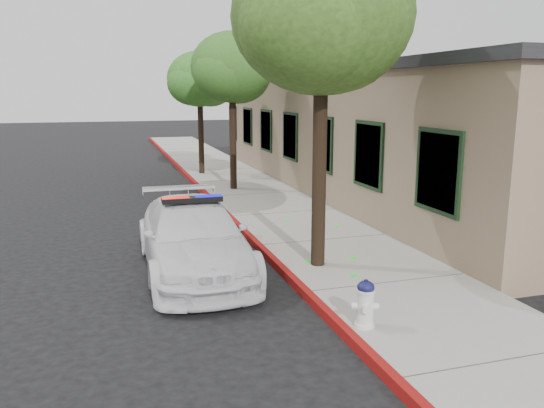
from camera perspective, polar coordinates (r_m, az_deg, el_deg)
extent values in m
plane|color=black|center=(9.43, 3.43, -10.06)|extent=(120.00, 120.00, 0.00)
cube|color=gray|center=(12.61, 5.49, -4.06)|extent=(3.20, 60.00, 0.15)
cube|color=maroon|center=(12.12, -1.28, -4.64)|extent=(0.14, 60.00, 0.16)
cube|color=#837156|center=(19.85, 12.65, 7.13)|extent=(7.00, 20.00, 4.00)
cube|color=black|center=(19.80, 12.93, 13.26)|extent=(7.30, 20.30, 0.24)
cube|color=black|center=(11.24, 17.07, 3.30)|extent=(0.08, 1.48, 1.68)
cube|color=black|center=(13.80, 10.10, 5.12)|extent=(0.08, 1.48, 1.68)
cube|color=black|center=(16.51, 5.34, 6.31)|extent=(0.08, 1.48, 1.68)
cube|color=black|center=(19.30, 1.93, 7.14)|extent=(0.08, 1.48, 1.68)
cube|color=black|center=(22.15, -0.62, 7.74)|extent=(0.08, 1.48, 1.68)
cube|color=black|center=(25.04, -2.59, 8.19)|extent=(0.08, 1.48, 1.68)
cube|color=black|center=(27.95, -4.15, 8.54)|extent=(0.08, 1.48, 1.68)
imported|color=silver|center=(10.76, -8.28, -3.48)|extent=(2.01, 4.83, 1.39)
cube|color=black|center=(10.58, -8.40, 0.48)|extent=(1.20, 0.29, 0.10)
cube|color=red|center=(10.55, -10.12, 0.40)|extent=(0.52, 0.25, 0.11)
cube|color=#0E0CD4|center=(10.63, -6.69, 0.60)|extent=(0.52, 0.25, 0.11)
cylinder|color=white|center=(8.19, 9.71, -12.40)|extent=(0.30, 0.30, 0.05)
cylinder|color=white|center=(8.08, 9.78, -10.68)|extent=(0.24, 0.24, 0.48)
cylinder|color=white|center=(7.99, 9.84, -8.97)|extent=(0.28, 0.28, 0.03)
ellipsoid|color=#11123F|center=(7.97, 9.85, -8.62)|extent=(0.25, 0.25, 0.19)
cylinder|color=#11123F|center=(7.94, 9.88, -8.04)|extent=(0.06, 0.06, 0.05)
cylinder|color=white|center=(8.06, 8.72, -10.54)|extent=(0.13, 0.13, 0.10)
cylinder|color=white|center=(8.09, 10.84, -10.52)|extent=(0.13, 0.13, 0.10)
cylinder|color=white|center=(7.93, 9.91, -10.82)|extent=(0.15, 0.14, 0.12)
cylinder|color=black|center=(10.39, 5.00, 3.53)|extent=(0.27, 0.27, 3.75)
ellipsoid|color=#284716|center=(10.37, 5.29, 19.08)|extent=(3.33, 3.33, 2.83)
ellipsoid|color=#284716|center=(10.89, 6.68, 17.05)|extent=(2.50, 2.50, 2.12)
ellipsoid|color=#284716|center=(9.86, 4.21, 18.26)|extent=(2.60, 2.60, 2.21)
cylinder|color=black|center=(18.93, -4.13, 6.64)|extent=(0.23, 0.23, 3.34)
ellipsoid|color=#2D5B1C|center=(18.87, -4.24, 14.17)|extent=(2.80, 2.80, 2.38)
ellipsoid|color=#2D5B1C|center=(19.27, -3.63, 13.32)|extent=(2.26, 2.26, 1.92)
ellipsoid|color=#2D5B1C|center=(18.54, -5.00, 13.64)|extent=(2.17, 2.17, 1.84)
cylinder|color=black|center=(22.76, -7.49, 7.07)|extent=(0.23, 0.23, 3.06)
ellipsoid|color=#345D1D|center=(22.69, -7.65, 12.91)|extent=(2.63, 2.63, 2.23)
ellipsoid|color=#345D1D|center=(22.89, -6.54, 12.27)|extent=(2.01, 2.01, 1.71)
ellipsoid|color=#345D1D|center=(22.41, -8.28, 12.47)|extent=(2.10, 2.10, 1.79)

